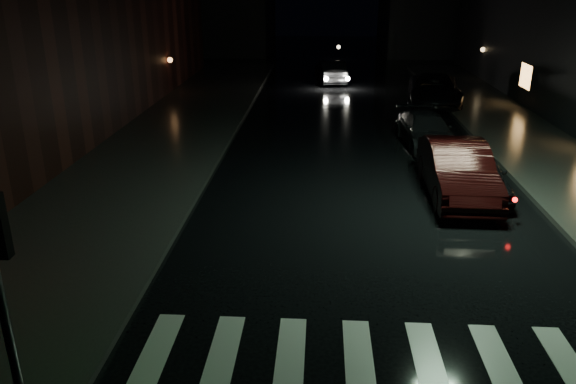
% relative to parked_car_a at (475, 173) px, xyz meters
% --- Properties ---
extents(sidewalk_left, '(6.00, 44.00, 0.15)m').
position_rel_parked_car_a_xyz_m(sidewalk_left, '(-11.38, 4.84, -0.60)').
color(sidewalk_left, '#282826').
rests_on(sidewalk_left, ground).
extents(sidewalk_right, '(4.00, 44.00, 0.15)m').
position_rel_parked_car_a_xyz_m(sidewalk_right, '(3.62, 4.84, -0.60)').
color(sidewalk_right, '#282826').
rests_on(sidewalk_right, ground).
extents(building_far_left, '(14.00, 10.00, 8.00)m').
position_rel_parked_car_a_xyz_m(building_far_left, '(-16.38, 35.84, 3.33)').
color(building_far_left, black).
rests_on(building_far_left, ground).
extents(building_far_right, '(14.00, 10.00, 7.00)m').
position_rel_parked_car_a_xyz_m(building_far_right, '(7.62, 35.84, 2.83)').
color(building_far_right, black).
rests_on(building_far_right, ground).
extents(crosswalk, '(9.00, 3.00, 0.01)m').
position_rel_parked_car_a_xyz_m(crosswalk, '(-3.38, -8.66, -0.67)').
color(crosswalk, beige).
rests_on(crosswalk, ground).
extents(signal_pole_corner, '(0.68, 0.61, 4.20)m').
position_rel_parked_car_a_xyz_m(signal_pole_corner, '(-8.52, -10.62, 0.87)').
color(signal_pole_corner, slate).
rests_on(signal_pole_corner, ground).
extents(parked_car_a, '(1.61, 3.97, 1.35)m').
position_rel_parked_car_a_xyz_m(parked_car_a, '(0.00, 0.00, 0.00)').
color(parked_car_a, black).
rests_on(parked_car_a, ground).
extents(parked_car_b, '(1.82, 5.01, 1.64)m').
position_rel_parked_car_a_xyz_m(parked_car_b, '(-0.58, -0.18, 0.15)').
color(parked_car_b, black).
rests_on(parked_car_b, ground).
extents(parked_car_c, '(2.17, 4.53, 1.27)m').
position_rel_parked_car_a_xyz_m(parked_car_c, '(-0.58, 5.33, -0.04)').
color(parked_car_c, black).
rests_on(parked_car_c, ground).
extents(parked_car_d, '(3.24, 5.85, 1.55)m').
position_rel_parked_car_a_xyz_m(parked_car_d, '(1.22, 13.35, 0.10)').
color(parked_car_d, black).
rests_on(parked_car_d, ground).
extents(oncoming_car, '(2.07, 4.45, 1.41)m').
position_rel_parked_car_a_xyz_m(oncoming_car, '(-4.15, 19.70, 0.03)').
color(oncoming_car, black).
rests_on(oncoming_car, ground).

